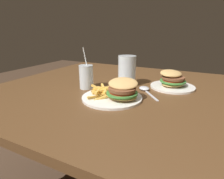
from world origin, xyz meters
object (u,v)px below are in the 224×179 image
at_px(spoon, 145,89).
at_px(meal_plate_far, 172,81).
at_px(beer_glass, 127,72).
at_px(meal_plate_near, 117,93).
at_px(juice_glass, 86,77).

bearing_deg(spoon, meal_plate_far, -83.63).
bearing_deg(beer_glass, meal_plate_near, -78.18).
relative_size(juice_glass, spoon, 1.23).
bearing_deg(spoon, beer_glass, 31.85).
xyz_separation_m(meal_plate_near, beer_glass, (-0.05, 0.22, 0.04)).
bearing_deg(meal_plate_far, spoon, -135.22).
height_order(juice_glass, meal_plate_far, juice_glass).
xyz_separation_m(juice_glass, meal_plate_far, (0.39, 0.21, -0.02)).
height_order(meal_plate_near, juice_glass, juice_glass).
height_order(meal_plate_near, spoon, meal_plate_near).
distance_m(spoon, meal_plate_far, 0.16).
bearing_deg(juice_glass, beer_glass, 40.35).
xyz_separation_m(beer_glass, spoon, (0.11, -0.04, -0.07)).
bearing_deg(meal_plate_near, meal_plate_far, 57.88).
xyz_separation_m(meal_plate_near, meal_plate_far, (0.18, 0.29, 0.00)).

